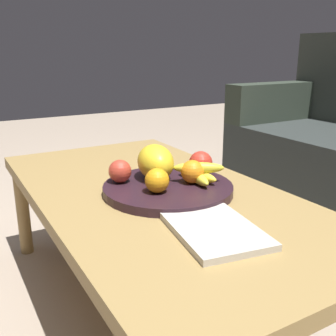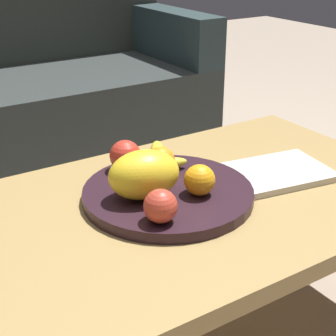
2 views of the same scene
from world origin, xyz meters
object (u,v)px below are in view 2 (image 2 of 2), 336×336
(apple_left, at_px, (125,156))
(melon_large_front, at_px, (144,175))
(orange_front, at_px, (160,161))
(magazine, at_px, (277,172))
(apple_front, at_px, (160,206))
(orange_left, at_px, (200,180))
(banana_bunch, at_px, (155,162))
(couch, at_px, (4,99))
(fruit_bowl, at_px, (168,193))
(coffee_table, at_px, (162,223))

(apple_left, bearing_deg, melon_large_front, -102.58)
(orange_front, distance_m, magazine, 0.29)
(apple_front, bearing_deg, orange_left, 21.88)
(banana_bunch, distance_m, magazine, 0.30)
(couch, xyz_separation_m, apple_front, (-0.09, -1.38, 0.16))
(couch, xyz_separation_m, banana_bunch, (0.02, -1.18, 0.15))
(fruit_bowl, bearing_deg, coffee_table, -141.69)
(couch, relative_size, fruit_bowl, 4.48)
(coffee_table, relative_size, apple_front, 18.55)
(melon_large_front, bearing_deg, fruit_bowl, 5.70)
(fruit_bowl, height_order, magazine, fruit_bowl)
(fruit_bowl, relative_size, orange_front, 5.50)
(fruit_bowl, bearing_deg, banana_bunch, 76.78)
(orange_front, distance_m, apple_front, 0.21)
(apple_front, distance_m, magazine, 0.39)
(fruit_bowl, bearing_deg, orange_front, 71.26)
(coffee_table, xyz_separation_m, apple_front, (-0.06, -0.09, 0.10))
(orange_left, distance_m, banana_bunch, 0.15)
(coffee_table, relative_size, orange_left, 18.52)
(orange_left, bearing_deg, banana_bunch, 98.19)
(coffee_table, bearing_deg, apple_left, 89.99)
(orange_left, bearing_deg, couch, 91.97)
(coffee_table, bearing_deg, banana_bunch, 65.12)
(magazine, bearing_deg, coffee_table, -173.70)
(orange_front, xyz_separation_m, orange_left, (0.02, -0.13, -0.00))
(banana_bunch, bearing_deg, couch, 91.18)
(magazine, bearing_deg, orange_front, 166.48)
(couch, bearing_deg, melon_large_front, -92.73)
(coffee_table, xyz_separation_m, orange_front, (0.06, 0.09, 0.10))
(apple_front, bearing_deg, orange_front, 58.16)
(coffee_table, bearing_deg, orange_left, -24.34)
(coffee_table, height_order, magazine, magazine)
(apple_front, height_order, magazine, apple_front)
(fruit_bowl, distance_m, apple_front, 0.15)
(fruit_bowl, xyz_separation_m, apple_front, (-0.09, -0.11, 0.05))
(melon_large_front, xyz_separation_m, apple_front, (-0.02, -0.11, -0.02))
(orange_front, xyz_separation_m, magazine, (0.26, -0.11, -0.05))
(melon_large_front, distance_m, orange_left, 0.12)
(apple_left, bearing_deg, orange_left, -69.13)
(melon_large_front, relative_size, orange_front, 2.23)
(orange_left, xyz_separation_m, apple_left, (-0.07, 0.20, 0.00))
(orange_front, bearing_deg, orange_left, -81.62)
(fruit_bowl, height_order, apple_front, apple_front)
(orange_left, bearing_deg, melon_large_front, 153.62)
(melon_large_front, height_order, apple_left, melon_large_front)
(banana_bunch, xyz_separation_m, magazine, (0.27, -0.13, -0.04))
(coffee_table, bearing_deg, magazine, -2.98)
(melon_large_front, relative_size, apple_left, 2.06)
(coffee_table, distance_m, apple_left, 0.19)
(apple_front, distance_m, apple_left, 0.26)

